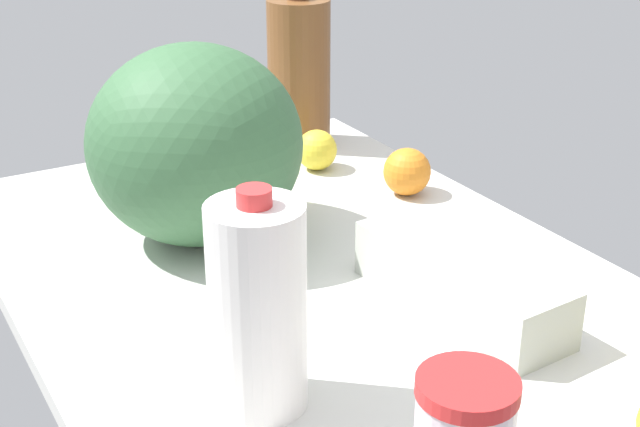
% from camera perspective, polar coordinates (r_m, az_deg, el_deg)
% --- Properties ---
extents(countertop, '(1.20, 0.76, 0.03)m').
position_cam_1_polar(countertop, '(1.20, 0.00, -5.00)').
color(countertop, silver).
rests_on(countertop, ground).
extents(chocolate_milk_jug, '(0.12, 0.12, 0.29)m').
position_cam_1_polar(chocolate_milk_jug, '(1.67, -1.35, 8.99)').
color(chocolate_milk_jug, brown).
rests_on(chocolate_milk_jug, countertop).
extents(milk_jug, '(0.10, 0.10, 0.25)m').
position_cam_1_polar(milk_jug, '(0.91, -4.01, -6.04)').
color(milk_jug, white).
rests_on(milk_jug, countertop).
extents(egg_carton, '(0.31, 0.12, 0.08)m').
position_cam_1_polar(egg_carton, '(1.13, 8.95, -4.36)').
color(egg_carton, beige).
rests_on(egg_carton, countertop).
extents(watermelon, '(0.31, 0.31, 0.29)m').
position_cam_1_polar(watermelon, '(1.28, -7.99, 4.39)').
color(watermelon, '#39673F').
rests_on(watermelon, countertop).
extents(orange_beside_bowl, '(0.08, 0.08, 0.08)m').
position_cam_1_polar(orange_beside_bowl, '(1.46, 5.59, 2.68)').
color(orange_beside_bowl, orange).
rests_on(orange_beside_bowl, countertop).
extents(lemon_loose, '(0.07, 0.07, 0.07)m').
position_cam_1_polar(lemon_loose, '(1.57, -0.21, 4.09)').
color(lemon_loose, yellow).
rests_on(lemon_loose, countertop).
extents(lime_near_front, '(0.06, 0.06, 0.06)m').
position_cam_1_polar(lime_near_front, '(1.68, -5.43, 5.12)').
color(lime_near_front, '#60B535').
rests_on(lime_near_front, countertop).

